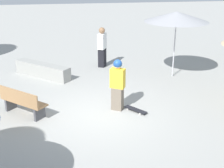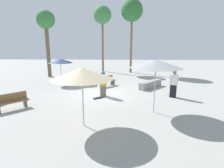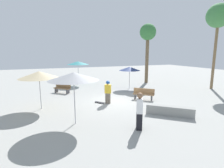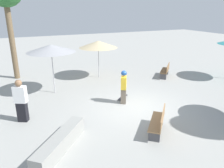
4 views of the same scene
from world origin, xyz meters
TOP-DOWN VIEW (x-y plane):
  - ground_plane at (0.00, 0.00)m, footprint 60.00×60.00m
  - skater_main at (0.19, -0.60)m, footprint 0.43×0.50m
  - skateboard at (-0.05, -1.13)m, footprint 0.75×0.65m
  - concrete_ledge at (3.76, 1.87)m, footprint 2.10×2.27m
  - bench_far at (0.26, 2.28)m, footprint 1.40×1.48m
  - shade_umbrella_grey at (2.95, -3.39)m, footprint 2.49×2.49m
  - bystander_watching at (4.72, -0.72)m, footprint 0.55×0.46m

SIDE VIEW (x-z plane):
  - ground_plane at x=0.00m, z-range 0.00..0.00m
  - skateboard at x=-0.05m, z-range 0.02..0.09m
  - concrete_ledge at x=3.76m, z-range 0.00..0.55m
  - bench_far at x=0.26m, z-range 0.00..0.85m
  - skater_main at x=0.19m, z-range 0.06..1.70m
  - bystander_watching at x=4.72m, z-range 0.00..1.76m
  - shade_umbrella_grey at x=2.95m, z-range 1.11..3.73m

